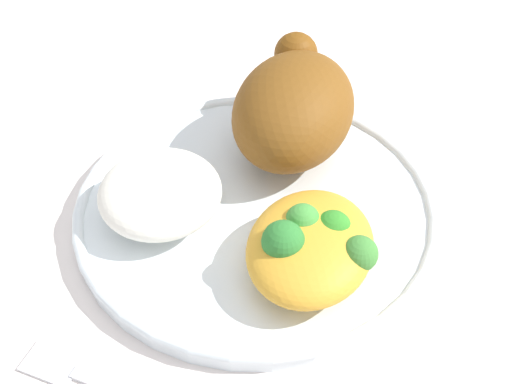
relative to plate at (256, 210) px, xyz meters
name	(u,v)px	position (x,y,z in m)	size (l,w,h in m)	color
ground_plane	(256,218)	(0.00, 0.00, -0.01)	(2.00, 2.00, 0.00)	silver
plate	(256,210)	(0.00, 0.00, 0.00)	(0.26, 0.26, 0.02)	white
roasted_chicken	(294,107)	(0.07, -0.01, 0.04)	(0.13, 0.09, 0.07)	brown
rice_pile	(160,193)	(-0.03, 0.06, 0.02)	(0.09, 0.08, 0.03)	white
mac_cheese_with_broccoli	(311,244)	(-0.04, -0.05, 0.03)	(0.10, 0.08, 0.04)	gold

